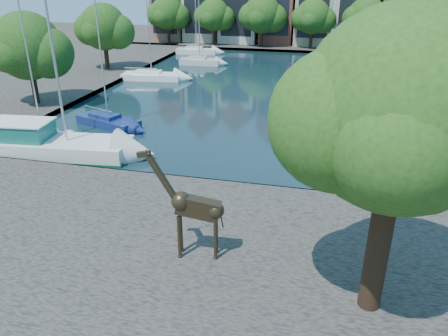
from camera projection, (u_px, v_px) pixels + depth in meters
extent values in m
plane|color=#38332B|center=(226.00, 188.00, 25.91)|extent=(160.00, 160.00, 0.00)
cube|color=black|center=(277.00, 90.00, 47.16)|extent=(38.00, 50.00, 0.08)
cube|color=#514E47|center=(191.00, 251.00, 19.60)|extent=(50.00, 14.00, 0.50)
cube|color=#514E47|center=(300.00, 44.00, 75.44)|extent=(60.00, 16.00, 0.50)
cube|color=#514E47|center=(70.00, 76.00, 52.39)|extent=(14.00, 52.00, 0.50)
cylinder|color=#332114|center=(379.00, 242.00, 15.00)|extent=(0.80, 0.80, 5.50)
sphere|color=#264513|center=(402.00, 111.00, 13.08)|extent=(6.40, 6.40, 6.40)
sphere|color=#264513|center=(340.00, 121.00, 13.23)|extent=(4.48, 4.48, 4.48)
cube|color=#946650|center=(173.00, 7.00, 77.97)|extent=(5.39, 9.00, 11.00)
cube|color=black|center=(164.00, 8.00, 74.00)|extent=(4.40, 0.05, 8.25)
cube|color=beige|center=(205.00, 3.00, 76.38)|extent=(5.88, 9.00, 12.50)
cube|color=black|center=(198.00, 4.00, 72.41)|extent=(4.80, 0.05, 9.38)
cube|color=silver|center=(241.00, 9.00, 75.41)|extent=(6.37, 9.00, 10.50)
cube|color=black|center=(236.00, 11.00, 71.44)|extent=(5.20, 0.05, 7.88)
cube|color=brown|center=(279.00, 2.00, 73.52)|extent=(5.39, 9.00, 13.00)
cube|color=black|center=(276.00, 4.00, 69.54)|extent=(4.40, 0.05, 9.75)
cube|color=tan|center=(315.00, 8.00, 72.55)|extent=(5.88, 9.00, 11.50)
cube|color=black|center=(314.00, 10.00, 68.58)|extent=(4.80, 0.05, 8.62)
cube|color=#BCB6A0|center=(356.00, 7.00, 71.06)|extent=(6.37, 9.00, 12.00)
cube|color=black|center=(357.00, 9.00, 67.09)|extent=(5.20, 0.05, 9.00)
cube|color=brown|center=(397.00, 12.00, 69.99)|extent=(5.39, 9.00, 10.50)
cube|color=black|center=(400.00, 15.00, 66.02)|extent=(4.40, 0.05, 7.88)
cylinder|color=#332114|center=(169.00, 33.00, 74.48)|extent=(0.50, 0.50, 3.20)
sphere|color=#1D3B11|center=(168.00, 13.00, 73.13)|extent=(5.60, 5.60, 5.60)
sphere|color=#1D3B11|center=(178.00, 17.00, 73.27)|extent=(4.20, 4.20, 4.20)
sphere|color=#1D3B11|center=(158.00, 15.00, 73.22)|extent=(3.92, 3.92, 3.92)
cylinder|color=#332114|center=(214.00, 35.00, 72.78)|extent=(0.50, 0.50, 3.20)
sphere|color=#1D3B11|center=(214.00, 15.00, 71.48)|extent=(5.20, 5.20, 5.20)
sphere|color=#1D3B11|center=(223.00, 18.00, 71.63)|extent=(3.90, 3.90, 3.90)
sphere|color=#1D3B11|center=(205.00, 16.00, 71.54)|extent=(3.64, 3.64, 3.64)
cylinder|color=#332114|center=(261.00, 36.00, 71.08)|extent=(0.50, 0.50, 3.20)
sphere|color=#1D3B11|center=(262.00, 14.00, 69.68)|extent=(6.00, 6.00, 6.00)
sphere|color=#1D3B11|center=(273.00, 18.00, 69.81)|extent=(4.50, 4.50, 4.50)
sphere|color=#1D3B11|center=(251.00, 16.00, 69.80)|extent=(4.20, 4.20, 4.20)
cylinder|color=#332114|center=(311.00, 38.00, 69.38)|extent=(0.50, 0.50, 3.20)
sphere|color=#1D3B11|center=(313.00, 16.00, 68.06)|extent=(5.40, 5.40, 5.40)
sphere|color=#1D3B11|center=(323.00, 20.00, 68.20)|extent=(4.05, 4.05, 4.05)
sphere|color=#1D3B11|center=(303.00, 18.00, 68.13)|extent=(3.78, 3.78, 3.78)
cylinder|color=#332114|center=(363.00, 39.00, 67.68)|extent=(0.50, 0.50, 3.20)
sphere|color=#1D3B11|center=(366.00, 17.00, 66.31)|extent=(5.80, 5.80, 5.80)
sphere|color=#1D3B11|center=(377.00, 21.00, 66.44)|extent=(4.35, 4.35, 4.35)
sphere|color=#1D3B11|center=(355.00, 19.00, 66.41)|extent=(4.06, 4.06, 4.06)
cylinder|color=#332114|center=(418.00, 41.00, 65.98)|extent=(0.50, 0.50, 3.20)
sphere|color=#1D3B11|center=(422.00, 19.00, 64.68)|extent=(5.20, 5.20, 5.20)
sphere|color=#1D3B11|center=(432.00, 23.00, 64.83)|extent=(3.90, 3.90, 3.90)
sphere|color=#1D3B11|center=(412.00, 21.00, 64.74)|extent=(3.64, 3.64, 3.64)
cylinder|color=#332114|center=(34.00, 85.00, 40.10)|extent=(0.54, 0.54, 3.40)
sphere|color=#1D3B11|center=(27.00, 46.00, 38.67)|extent=(6.00, 6.00, 6.00)
sphere|color=#1D3B11|center=(48.00, 53.00, 38.80)|extent=(4.50, 4.50, 4.50)
sphere|color=#1D3B11|center=(9.00, 49.00, 38.78)|extent=(4.20, 4.20, 4.20)
cylinder|color=#332114|center=(106.00, 55.00, 54.50)|extent=(0.54, 0.54, 3.40)
sphere|color=#1D3B11|center=(103.00, 27.00, 53.11)|extent=(5.60, 5.60, 5.60)
sphere|color=#1D3B11|center=(118.00, 32.00, 53.25)|extent=(4.20, 4.20, 4.20)
sphere|color=#1D3B11|center=(90.00, 29.00, 53.20)|extent=(3.92, 3.92, 3.92)
cylinder|color=#35291A|center=(179.00, 237.00, 18.39)|extent=(0.15, 0.15, 2.01)
cylinder|color=#35291A|center=(181.00, 232.00, 18.77)|extent=(0.15, 0.15, 2.01)
cylinder|color=#35291A|center=(215.00, 239.00, 18.28)|extent=(0.15, 0.15, 2.01)
cylinder|color=#35291A|center=(216.00, 233.00, 18.67)|extent=(0.15, 0.15, 2.01)
cube|color=#35291A|center=(198.00, 208.00, 17.97)|extent=(2.01, 0.83, 1.17)
cylinder|color=#35291A|center=(162.00, 178.00, 17.53)|extent=(1.32, 0.49, 2.08)
cube|color=#35291A|center=(144.00, 154.00, 17.16)|extent=(0.58, 0.26, 0.32)
cube|color=silver|center=(50.00, 145.00, 30.13)|extent=(11.35, 4.42, 1.39)
cube|color=#145A52|center=(21.00, 131.00, 29.98)|extent=(4.15, 2.85, 1.29)
cylinder|color=#B2B2B7|center=(55.00, 62.00, 27.61)|extent=(0.17, 0.17, 10.73)
cube|color=silver|center=(43.00, 137.00, 32.44)|extent=(6.20, 3.04, 0.85)
cube|color=silver|center=(42.00, 133.00, 32.32)|extent=(2.80, 1.87, 0.47)
cylinder|color=#B2B2B7|center=(30.00, 70.00, 30.40)|extent=(0.11, 0.11, 9.40)
cube|color=navy|center=(108.00, 121.00, 35.85)|extent=(5.96, 3.76, 0.90)
cube|color=navy|center=(108.00, 117.00, 35.73)|extent=(2.78, 2.13, 0.50)
cylinder|color=#B2B2B7|center=(100.00, 48.00, 33.47)|extent=(0.12, 0.12, 11.10)
cube|color=white|center=(152.00, 76.00, 51.37)|extent=(7.07, 3.16, 0.91)
cube|color=white|center=(152.00, 73.00, 51.25)|extent=(3.17, 2.01, 0.50)
cylinder|color=#B2B2B7|center=(148.00, 25.00, 49.02)|extent=(0.12, 0.12, 10.95)
cube|color=beige|center=(200.00, 61.00, 59.52)|extent=(5.52, 2.14, 1.02)
cube|color=beige|center=(200.00, 58.00, 59.38)|extent=(2.44, 1.44, 0.57)
cylinder|color=#B2B2B7|center=(199.00, 24.00, 57.53)|extent=(0.14, 0.14, 9.11)
cube|color=white|center=(197.00, 50.00, 67.57)|extent=(6.37, 2.80, 0.95)
cube|color=white|center=(197.00, 48.00, 67.44)|extent=(2.85, 1.79, 0.53)
cylinder|color=#B2B2B7|center=(196.00, 21.00, 65.78)|extent=(0.13, 0.13, 8.18)
cube|color=navy|center=(445.00, 120.00, 35.99)|extent=(6.10, 4.22, 0.86)
cube|color=navy|center=(446.00, 117.00, 35.87)|extent=(2.89, 2.33, 0.48)
cube|color=silver|center=(413.00, 80.00, 49.21)|extent=(5.14, 2.90, 0.89)
cube|color=silver|center=(413.00, 78.00, 49.08)|extent=(2.36, 1.70, 0.49)
cylinder|color=#B2B2B7|center=(420.00, 41.00, 47.43)|extent=(0.12, 0.12, 8.13)
cube|color=white|center=(406.00, 66.00, 56.58)|extent=(5.78, 2.58, 0.91)
cube|color=white|center=(407.00, 64.00, 56.45)|extent=(2.59, 1.64, 0.51)
cylinder|color=#B2B2B7|center=(412.00, 35.00, 54.97)|extent=(0.12, 0.12, 7.29)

